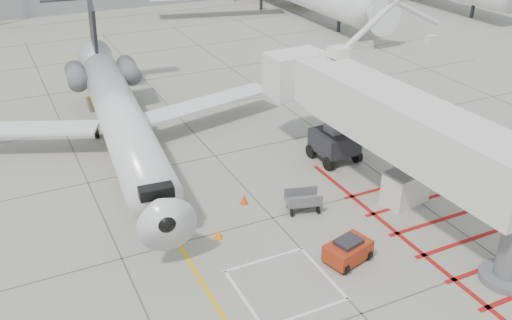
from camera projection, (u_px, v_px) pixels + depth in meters
ground_plane at (312, 260)px, 26.72m from camera, size 260.00×260.00×0.00m
regional_jet at (124, 108)px, 33.23m from camera, size 25.86×31.40×7.72m
jet_bridge at (411, 140)px, 29.02m from camera, size 10.37×20.55×8.07m
pushback_tug at (348, 250)px, 26.39m from camera, size 2.42×1.85×1.25m
baggage_cart at (303, 201)px, 30.33m from camera, size 2.08×1.61×1.16m
ground_power_unit at (406, 187)px, 30.90m from camera, size 2.67×1.85×1.94m
cone_nose at (218, 233)px, 28.17m from camera, size 0.41×0.41×0.56m
cone_side at (244, 199)px, 31.05m from camera, size 0.41×0.41×0.57m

